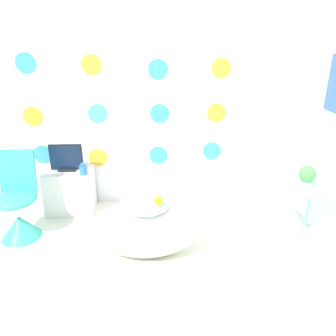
% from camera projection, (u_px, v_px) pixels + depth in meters
% --- Properties ---
extents(ground_plane, '(12.00, 12.00, 0.00)m').
position_uv_depth(ground_plane, '(118.00, 303.00, 2.58)').
color(ground_plane, silver).
extents(wall_back_dotted, '(5.04, 0.05, 2.60)m').
position_uv_depth(wall_back_dotted, '(126.00, 98.00, 3.75)').
color(wall_back_dotted, white).
rests_on(wall_back_dotted, ground_plane).
extents(rug, '(0.96, 0.99, 0.01)m').
position_uv_depth(rug, '(142.00, 264.00, 3.03)').
color(rug, silver).
rests_on(rug, ground_plane).
extents(bathtub, '(0.99, 0.55, 0.55)m').
position_uv_depth(bathtub, '(146.00, 228.00, 3.09)').
color(bathtub, white).
rests_on(bathtub, ground_plane).
extents(rubber_duck, '(0.08, 0.09, 0.10)m').
position_uv_depth(rubber_duck, '(158.00, 200.00, 2.92)').
color(rubber_duck, yellow).
rests_on(rubber_duck, bathtub).
extents(chair, '(0.43, 0.43, 0.90)m').
position_uv_depth(chair, '(18.00, 212.00, 3.35)').
color(chair, '#38B2A3').
rests_on(chair, ground_plane).
extents(tv_cabinet, '(0.54, 0.40, 0.52)m').
position_uv_depth(tv_cabinet, '(70.00, 190.00, 3.88)').
color(tv_cabinet, silver).
rests_on(tv_cabinet, ground_plane).
extents(tv, '(0.37, 0.12, 0.31)m').
position_uv_depth(tv, '(66.00, 159.00, 3.73)').
color(tv, black).
rests_on(tv, tv_cabinet).
extents(vase, '(0.09, 0.09, 0.13)m').
position_uv_depth(vase, '(83.00, 170.00, 3.65)').
color(vase, '#2D72B7').
rests_on(vase, tv_cabinet).
extents(side_table, '(0.37, 0.39, 0.58)m').
position_uv_depth(side_table, '(303.00, 199.00, 3.25)').
color(side_table, '#99E0D8').
rests_on(side_table, ground_plane).
extents(potted_plant_left, '(0.16, 0.16, 0.22)m').
position_uv_depth(potted_plant_left, '(307.00, 176.00, 3.16)').
color(potted_plant_left, beige).
rests_on(potted_plant_left, side_table).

